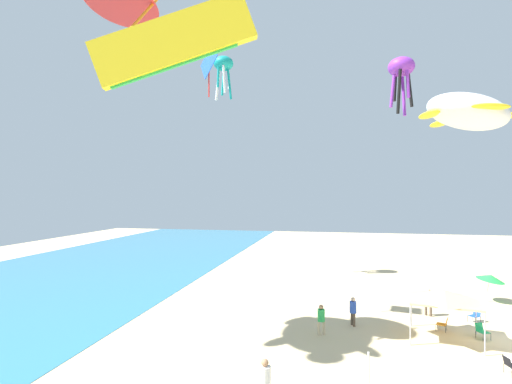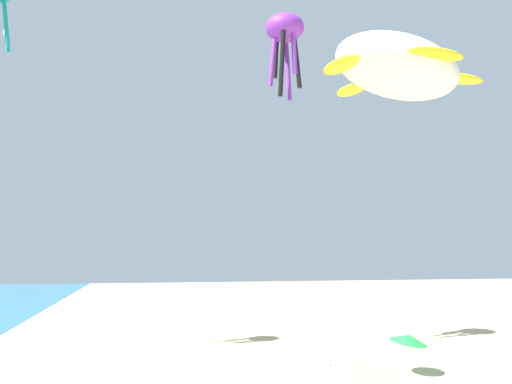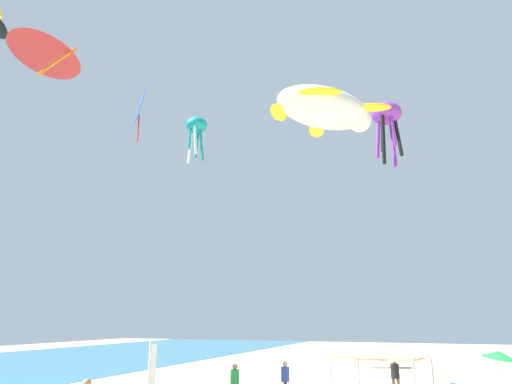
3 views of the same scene
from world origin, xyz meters
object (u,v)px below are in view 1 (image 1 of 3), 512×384
(folding_chair_facing_ocean, at_px, (475,315))
(person_watching_sky, at_px, (428,300))
(person_by_tent, at_px, (353,309))
(folding_chair_right_of_tent, at_px, (443,323))
(folding_chair_left_of_tent, at_px, (511,364))
(beach_umbrella, at_px, (491,278))
(folding_chair_near_cooler, at_px, (481,330))
(kite_diamond_blue, at_px, (209,63))
(kite_turtle_white, at_px, (468,112))
(kite_parafoil_yellow, at_px, (173,42))
(canopy_tent, at_px, (444,296))
(person_near_umbrella, at_px, (265,380))
(person_beachcomber, at_px, (321,317))
(kite_octopus_teal, at_px, (223,66))
(kite_octopus_purple, at_px, (401,70))

(folding_chair_facing_ocean, xyz_separation_m, person_watching_sky, (0.78, 2.63, 0.60))
(folding_chair_facing_ocean, height_order, person_by_tent, person_by_tent)
(folding_chair_right_of_tent, distance_m, folding_chair_left_of_tent, 5.53)
(beach_umbrella, distance_m, folding_chair_near_cooler, 8.97)
(folding_chair_right_of_tent, bearing_deg, kite_diamond_blue, -64.05)
(person_by_tent, height_order, kite_turtle_white, kite_turtle_white)
(folding_chair_near_cooler, distance_m, kite_parafoil_yellow, 22.64)
(canopy_tent, bearing_deg, kite_turtle_white, 173.14)
(folding_chair_right_of_tent, bearing_deg, person_watching_sky, -154.57)
(beach_umbrella, bearing_deg, canopy_tent, 147.69)
(person_watching_sky, bearing_deg, person_near_umbrella, 93.82)
(kite_diamond_blue, bearing_deg, folding_chair_near_cooler, 58.92)
(folding_chair_facing_ocean, height_order, person_near_umbrella, person_near_umbrella)
(folding_chair_right_of_tent, relative_size, person_beachcomber, 0.47)
(folding_chair_facing_ocean, bearing_deg, person_beachcomber, -104.14)
(person_beachcomber, bearing_deg, person_watching_sky, 12.83)
(beach_umbrella, distance_m, kite_turtle_white, 19.10)
(folding_chair_left_of_tent, xyz_separation_m, person_beachcomber, (3.30, 8.56, 0.55))
(folding_chair_near_cooler, xyz_separation_m, person_watching_sky, (3.74, 1.97, 0.60))
(folding_chair_near_cooler, distance_m, person_watching_sky, 4.27)
(folding_chair_near_cooler, distance_m, folding_chair_facing_ocean, 3.03)
(kite_octopus_teal, bearing_deg, beach_umbrella, 117.81)
(folding_chair_facing_ocean, bearing_deg, beach_umbrella, 113.92)
(folding_chair_left_of_tent, bearing_deg, canopy_tent, 7.90)
(folding_chair_right_of_tent, relative_size, folding_chair_left_of_tent, 1.00)
(kite_diamond_blue, bearing_deg, kite_turtle_white, 30.73)
(person_watching_sky, bearing_deg, kite_diamond_blue, 53.05)
(person_near_umbrella, xyz_separation_m, kite_octopus_purple, (22.97, -8.67, 18.51))
(kite_turtle_white, bearing_deg, folding_chair_near_cooler, 8.51)
(person_near_umbrella, height_order, kite_octopus_teal, kite_octopus_teal)
(person_beachcomber, bearing_deg, kite_octopus_teal, 102.93)
(person_by_tent, bearing_deg, folding_chair_near_cooler, -119.12)
(folding_chair_right_of_tent, relative_size, folding_chair_near_cooler, 1.00)
(canopy_tent, distance_m, person_beachcomber, 6.99)
(person_watching_sky, relative_size, kite_octopus_purple, 0.34)
(folding_chair_left_of_tent, relative_size, person_near_umbrella, 0.43)
(canopy_tent, height_order, folding_chair_left_of_tent, canopy_tent)
(person_watching_sky, distance_m, kite_parafoil_yellow, 24.29)
(folding_chair_facing_ocean, bearing_deg, person_by_tent, -111.77)
(canopy_tent, height_order, beach_umbrella, canopy_tent)
(person_near_umbrella, height_order, kite_octopus_purple, kite_octopus_purple)
(canopy_tent, bearing_deg, person_near_umbrella, 135.86)
(canopy_tent, distance_m, folding_chair_right_of_tent, 2.40)
(person_beachcomber, distance_m, kite_parafoil_yellow, 18.25)
(folding_chair_near_cooler, bearing_deg, person_watching_sky, 92.22)
(folding_chair_near_cooler, height_order, person_by_tent, person_by_tent)
(folding_chair_left_of_tent, distance_m, person_by_tent, 8.54)
(person_near_umbrella, bearing_deg, kite_diamond_blue, 12.45)
(beach_umbrella, height_order, person_watching_sky, beach_umbrella)
(person_watching_sky, relative_size, kite_parafoil_yellow, 0.49)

